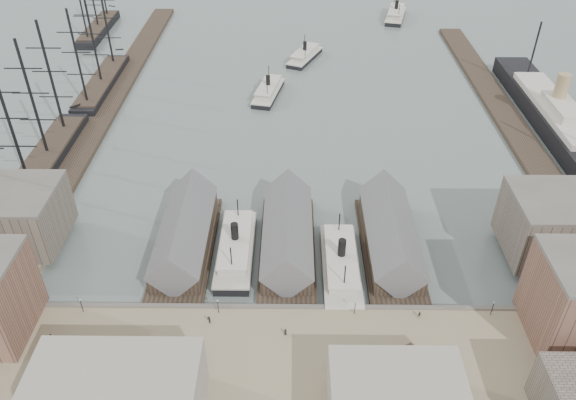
{
  "coord_description": "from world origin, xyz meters",
  "views": [
    {
      "loc": [
        1.15,
        -92.55,
        94.94
      ],
      "look_at": [
        0.0,
        30.0,
        6.0
      ],
      "focal_mm": 35.0,
      "sensor_mm": 36.0,
      "label": 1
    }
  ],
  "objects_px": {
    "ferry_docked_west": "(236,247)",
    "ocean_steamer": "(553,115)",
    "horse_cart_left": "(68,354)",
    "horse_cart_center": "(191,355)",
    "tram": "(573,335)",
    "horse_cart_right": "(418,352)"
  },
  "relations": [
    {
      "from": "tram",
      "to": "horse_cart_right",
      "type": "height_order",
      "value": "tram"
    },
    {
      "from": "tram",
      "to": "horse_cart_center",
      "type": "height_order",
      "value": "tram"
    },
    {
      "from": "ferry_docked_west",
      "to": "horse_cart_left",
      "type": "xyz_separation_m",
      "value": [
        -31.19,
        -33.66,
        0.4
      ]
    },
    {
      "from": "horse_cart_left",
      "to": "horse_cart_center",
      "type": "height_order",
      "value": "horse_cart_center"
    },
    {
      "from": "horse_cart_center",
      "to": "horse_cart_left",
      "type": "bearing_deg",
      "value": 78.61
    },
    {
      "from": "ocean_steamer",
      "to": "horse_cart_right",
      "type": "relative_size",
      "value": 19.95
    },
    {
      "from": "horse_cart_left",
      "to": "horse_cart_center",
      "type": "relative_size",
      "value": 0.94
    },
    {
      "from": "ferry_docked_west",
      "to": "horse_cart_center",
      "type": "distance_m",
      "value": 34.47
    },
    {
      "from": "tram",
      "to": "horse_cart_left",
      "type": "height_order",
      "value": "tram"
    },
    {
      "from": "horse_cart_left",
      "to": "horse_cart_center",
      "type": "bearing_deg",
      "value": -60.54
    },
    {
      "from": "tram",
      "to": "ferry_docked_west",
      "type": "bearing_deg",
      "value": 167.91
    },
    {
      "from": "ferry_docked_west",
      "to": "horse_cart_left",
      "type": "height_order",
      "value": "ferry_docked_west"
    },
    {
      "from": "ocean_steamer",
      "to": "horse_cart_center",
      "type": "distance_m",
      "value": 151.64
    },
    {
      "from": "horse_cart_center",
      "to": "horse_cart_right",
      "type": "relative_size",
      "value": 1.05
    },
    {
      "from": "tram",
      "to": "horse_cart_right",
      "type": "xyz_separation_m",
      "value": [
        -32.84,
        -4.01,
        -0.87
      ]
    },
    {
      "from": "ferry_docked_west",
      "to": "ocean_steamer",
      "type": "xyz_separation_m",
      "value": [
        105.0,
        69.16,
        1.69
      ]
    },
    {
      "from": "horse_cart_center",
      "to": "tram",
      "type": "bearing_deg",
      "value": -96.98
    },
    {
      "from": "ferry_docked_west",
      "to": "horse_cart_left",
      "type": "distance_m",
      "value": 45.89
    },
    {
      "from": "ferry_docked_west",
      "to": "horse_cart_left",
      "type": "bearing_deg",
      "value": -132.82
    },
    {
      "from": "ocean_steamer",
      "to": "horse_cart_center",
      "type": "relative_size",
      "value": 19.05
    },
    {
      "from": "ocean_steamer",
      "to": "horse_cart_left",
      "type": "xyz_separation_m",
      "value": [
        -136.19,
        -102.82,
        -1.29
      ]
    },
    {
      "from": "tram",
      "to": "horse_cart_left",
      "type": "distance_m",
      "value": 104.02
    }
  ]
}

